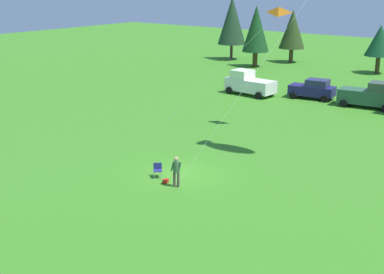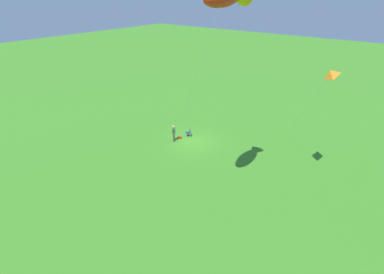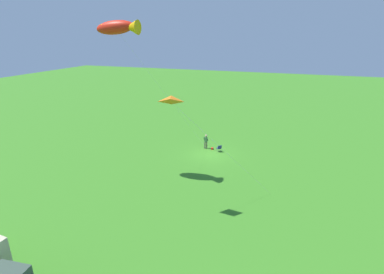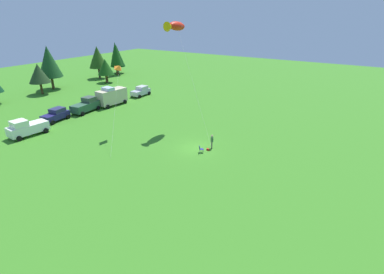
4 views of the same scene
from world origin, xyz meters
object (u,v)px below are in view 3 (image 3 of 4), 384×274
Objects in this scene: kite_large_fish at (119,27)px; backpack_on_grass at (212,149)px; kite_delta_orange at (171,99)px; person_kite_flyer at (206,140)px; folding_chair at (219,148)px.

backpack_on_grass is at bearing -124.91° from kite_large_fish.
kite_large_fish is at bearing -32.94° from kite_delta_orange.
kite_delta_orange is at bearing 92.21° from backpack_on_grass.
kite_large_fish is (5.30, 8.87, 12.72)m from person_kite_flyer.
kite_large_fish is at bearing 97.69° from folding_chair.
person_kite_flyer is 0.19× the size of kite_delta_orange.
folding_chair is 0.06× the size of kite_large_fish.
folding_chair is 15.15m from kite_delta_orange.
person_kite_flyer reaches higher than folding_chair.
folding_chair is at bearing -135.75° from person_kite_flyer.
person_kite_flyer is 1.96m from folding_chair.
person_kite_flyer reaches higher than backpack_on_grass.
backpack_on_grass is 17.35m from kite_large_fish.
folding_chair is at bearing -92.13° from kite_delta_orange.
folding_chair is at bearing 155.16° from backpack_on_grass.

